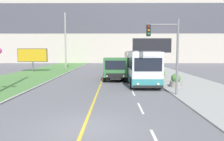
{
  "coord_description": "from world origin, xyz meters",
  "views": [
    {
      "loc": [
        1.24,
        -8.76,
        3.14
      ],
      "look_at": [
        1.1,
        11.34,
        1.4
      ],
      "focal_mm": 35.0,
      "sensor_mm": 36.0,
      "label": 1
    }
  ],
  "objects_px": {
    "city_bus": "(139,66)",
    "billboard_small": "(32,56)",
    "utility_pole_far": "(65,40)",
    "billboard_large": "(152,46)",
    "planter_round_near": "(176,81)",
    "dump_truck": "(115,69)",
    "traffic_light_mast": "(168,47)",
    "car_distant": "(114,65)",
    "planter_round_second": "(162,75)"
  },
  "relations": [
    {
      "from": "city_bus",
      "to": "billboard_small",
      "type": "height_order",
      "value": "billboard_small"
    },
    {
      "from": "utility_pole_far",
      "to": "billboard_large",
      "type": "relative_size",
      "value": 1.55
    },
    {
      "from": "billboard_small",
      "to": "planter_round_near",
      "type": "xyz_separation_m",
      "value": [
        18.11,
        -15.12,
        -1.92
      ]
    },
    {
      "from": "dump_truck",
      "to": "planter_round_near",
      "type": "xyz_separation_m",
      "value": [
        5.25,
        -4.62,
        -0.68
      ]
    },
    {
      "from": "dump_truck",
      "to": "planter_round_near",
      "type": "bearing_deg",
      "value": -41.38
    },
    {
      "from": "city_bus",
      "to": "utility_pole_far",
      "type": "bearing_deg",
      "value": 123.64
    },
    {
      "from": "utility_pole_far",
      "to": "traffic_light_mast",
      "type": "distance_m",
      "value": 28.32
    },
    {
      "from": "planter_round_near",
      "to": "utility_pole_far",
      "type": "bearing_deg",
      "value": 123.46
    },
    {
      "from": "car_distant",
      "to": "utility_pole_far",
      "type": "bearing_deg",
      "value": 167.75
    },
    {
      "from": "planter_round_second",
      "to": "utility_pole_far",
      "type": "bearing_deg",
      "value": 130.54
    },
    {
      "from": "billboard_large",
      "to": "traffic_light_mast",
      "type": "bearing_deg",
      "value": -97.11
    },
    {
      "from": "car_distant",
      "to": "billboard_large",
      "type": "distance_m",
      "value": 7.41
    },
    {
      "from": "planter_round_near",
      "to": "planter_round_second",
      "type": "relative_size",
      "value": 1.05
    },
    {
      "from": "dump_truck",
      "to": "billboard_large",
      "type": "bearing_deg",
      "value": 65.55
    },
    {
      "from": "car_distant",
      "to": "billboard_small",
      "type": "height_order",
      "value": "billboard_small"
    },
    {
      "from": "utility_pole_far",
      "to": "planter_round_near",
      "type": "relative_size",
      "value": 8.86
    },
    {
      "from": "utility_pole_far",
      "to": "planter_round_near",
      "type": "distance_m",
      "value": 26.44
    },
    {
      "from": "city_bus",
      "to": "billboard_small",
      "type": "distance_m",
      "value": 18.87
    },
    {
      "from": "traffic_light_mast",
      "to": "billboard_large",
      "type": "distance_m",
      "value": 22.39
    },
    {
      "from": "dump_truck",
      "to": "car_distant",
      "type": "height_order",
      "value": "dump_truck"
    },
    {
      "from": "city_bus",
      "to": "billboard_small",
      "type": "xyz_separation_m",
      "value": [
        -15.39,
        10.89,
        0.88
      ]
    },
    {
      "from": "car_distant",
      "to": "planter_round_second",
      "type": "xyz_separation_m",
      "value": [
        5.24,
        -14.7,
        -0.12
      ]
    },
    {
      "from": "dump_truck",
      "to": "traffic_light_mast",
      "type": "bearing_deg",
      "value": -66.0
    },
    {
      "from": "utility_pole_far",
      "to": "billboard_small",
      "type": "height_order",
      "value": "utility_pole_far"
    },
    {
      "from": "traffic_light_mast",
      "to": "planter_round_near",
      "type": "height_order",
      "value": "traffic_light_mast"
    },
    {
      "from": "utility_pole_far",
      "to": "billboard_large",
      "type": "distance_m",
      "value": 15.84
    },
    {
      "from": "city_bus",
      "to": "planter_round_near",
      "type": "height_order",
      "value": "city_bus"
    },
    {
      "from": "city_bus",
      "to": "billboard_small",
      "type": "bearing_deg",
      "value": 144.72
    },
    {
      "from": "billboard_small",
      "to": "dump_truck",
      "type": "bearing_deg",
      "value": -39.23
    },
    {
      "from": "traffic_light_mast",
      "to": "car_distant",
      "type": "bearing_deg",
      "value": 99.12
    },
    {
      "from": "car_distant",
      "to": "billboard_small",
      "type": "distance_m",
      "value": 13.69
    },
    {
      "from": "car_distant",
      "to": "dump_truck",
      "type": "bearing_deg",
      "value": -89.57
    },
    {
      "from": "billboard_large",
      "to": "billboard_small",
      "type": "xyz_separation_m",
      "value": [
        -19.26,
        -3.57,
        -1.56
      ]
    },
    {
      "from": "dump_truck",
      "to": "planter_round_near",
      "type": "height_order",
      "value": "dump_truck"
    },
    {
      "from": "car_distant",
      "to": "utility_pole_far",
      "type": "height_order",
      "value": "utility_pole_far"
    },
    {
      "from": "city_bus",
      "to": "billboard_large",
      "type": "bearing_deg",
      "value": 75.03
    },
    {
      "from": "dump_truck",
      "to": "traffic_light_mast",
      "type": "xyz_separation_m",
      "value": [
        3.63,
        -8.14,
        2.2
      ]
    },
    {
      "from": "traffic_light_mast",
      "to": "utility_pole_far",
      "type": "bearing_deg",
      "value": 116.77
    },
    {
      "from": "billboard_large",
      "to": "planter_round_second",
      "type": "xyz_separation_m",
      "value": [
        -1.26,
        -13.62,
        -3.5
      ]
    },
    {
      "from": "traffic_light_mast",
      "to": "billboard_large",
      "type": "xyz_separation_m",
      "value": [
        2.77,
        22.21,
        0.6
      ]
    },
    {
      "from": "billboard_large",
      "to": "utility_pole_far",
      "type": "bearing_deg",
      "value": 168.94
    },
    {
      "from": "car_distant",
      "to": "planter_round_near",
      "type": "distance_m",
      "value": 20.48
    },
    {
      "from": "traffic_light_mast",
      "to": "city_bus",
      "type": "bearing_deg",
      "value": 98.04
    },
    {
      "from": "utility_pole_far",
      "to": "billboard_small",
      "type": "relative_size",
      "value": 2.22
    },
    {
      "from": "billboard_small",
      "to": "planter_round_second",
      "type": "xyz_separation_m",
      "value": [
        17.99,
        -10.05,
        -1.94
      ]
    },
    {
      "from": "billboard_large",
      "to": "dump_truck",
      "type": "bearing_deg",
      "value": -114.45
    },
    {
      "from": "car_distant",
      "to": "utility_pole_far",
      "type": "relative_size",
      "value": 0.42
    },
    {
      "from": "utility_pole_far",
      "to": "planter_round_second",
      "type": "relative_size",
      "value": 9.31
    },
    {
      "from": "dump_truck",
      "to": "planter_round_second",
      "type": "bearing_deg",
      "value": 5.0
    },
    {
      "from": "traffic_light_mast",
      "to": "billboard_small",
      "type": "relative_size",
      "value": 1.17
    }
  ]
}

